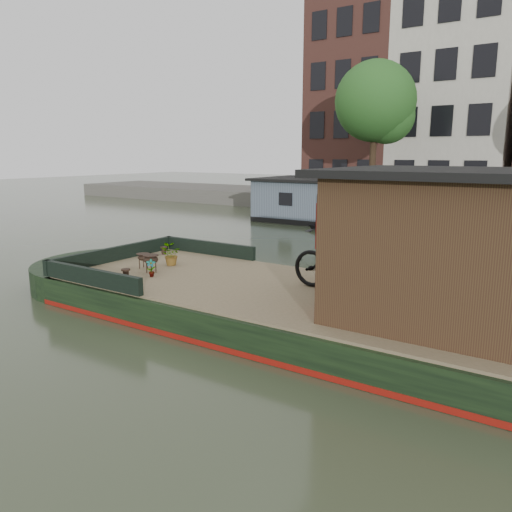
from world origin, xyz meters
The scene contains 18 objects.
ground centered at (0.00, 0.00, 0.00)m, with size 120.00×120.00×0.00m, color #2B3522.
houseboat_hull centered at (-1.33, 0.00, 0.27)m, with size 14.01×4.02×0.60m.
houseboat_deck centered at (0.00, 0.00, 0.62)m, with size 11.80×3.80×0.05m, color #7F6C4E.
bow_bulwark centered at (-5.07, 0.00, 0.82)m, with size 3.00×4.00×0.35m.
cabin centered at (2.19, 0.00, 1.88)m, with size 4.00×3.50×2.42m.
bicycle centered at (0.08, 0.46, 1.23)m, with size 0.78×2.22×1.17m, color black.
potted_plant_a centered at (-3.94, -0.73, 0.85)m, with size 0.21×0.14×0.39m, color brown.
potted_plant_b centered at (-0.41, 0.87, 0.81)m, with size 0.17×0.14×0.31m, color brown.
potted_plant_c centered at (-4.39, 0.35, 0.91)m, with size 0.47×0.40×0.52m, color brown.
potted_plant_d centered at (-0.70, 1.37, 0.94)m, with size 0.32×0.32×0.58m, color brown.
brazier_front centered at (-4.25, -0.42, 0.85)m, with size 0.37×0.37×0.40m, color black, non-canonical shape.
brazier_rear centered at (-4.70, -0.23, 0.83)m, with size 0.33×0.33×0.35m, color black, non-canonical shape.
bollard_port centered at (-5.45, 1.22, 0.75)m, with size 0.18×0.18×0.21m, color black.
bollard_stbd centered at (-4.26, -1.17, 0.76)m, with size 0.19×0.19×0.22m, color black.
dinghy centered at (-4.95, 11.09, 0.29)m, with size 1.99×2.79×0.58m, color black.
far_houseboat centered at (0.00, 14.00, 0.97)m, with size 20.40×4.40×2.11m.
quay centered at (0.00, 20.50, 0.45)m, with size 60.00×6.00×0.90m, color #47443F.
tree_left centered at (-6.36, 19.07, 5.89)m, with size 4.40×4.40×7.40m.
Camera 1 is at (3.87, -8.28, 3.31)m, focal length 35.00 mm.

